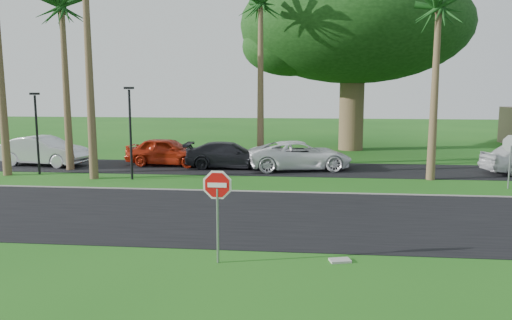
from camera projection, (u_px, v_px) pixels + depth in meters
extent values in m
plane|color=#195615|center=(219.00, 230.00, 16.24)|extent=(120.00, 120.00, 0.00)
cube|color=black|center=(229.00, 214.00, 18.21)|extent=(120.00, 8.00, 0.02)
cube|color=black|center=(258.00, 168.00, 28.54)|extent=(120.00, 5.00, 0.02)
cube|color=gray|center=(243.00, 191.00, 22.19)|extent=(120.00, 0.12, 0.06)
cylinder|color=gray|center=(218.00, 226.00, 13.09)|extent=(0.07, 0.07, 2.00)
cylinder|color=white|center=(217.00, 185.00, 12.94)|extent=(1.05, 0.02, 1.05)
cylinder|color=red|center=(217.00, 185.00, 12.94)|extent=(0.90, 0.02, 0.90)
cube|color=white|center=(217.00, 185.00, 12.94)|extent=(0.50, 0.02, 0.12)
cylinder|color=gray|center=(509.00, 167.00, 22.73)|extent=(0.07, 0.07, 2.00)
cylinder|color=white|center=(511.00, 143.00, 22.58)|extent=(1.05, 0.02, 1.05)
cylinder|color=red|center=(511.00, 143.00, 22.58)|extent=(0.90, 0.02, 0.90)
cube|color=white|center=(511.00, 143.00, 22.58)|extent=(0.50, 0.02, 0.12)
cone|color=brown|center=(0.00, 75.00, 25.68)|extent=(0.44, 0.44, 10.50)
cone|color=brown|center=(66.00, 89.00, 27.50)|extent=(0.44, 0.44, 9.00)
cone|color=brown|center=(89.00, 64.00, 24.60)|extent=(0.44, 0.44, 11.50)
cone|color=brown|center=(261.00, 85.00, 29.34)|extent=(0.44, 0.44, 9.50)
cone|color=brown|center=(435.00, 95.00, 24.54)|extent=(0.44, 0.44, 8.50)
cylinder|color=brown|center=(351.00, 109.00, 36.84)|extent=(1.80, 1.80, 6.00)
ellipsoid|color=black|center=(354.00, 26.00, 35.98)|extent=(16.50, 16.50, 8.25)
cylinder|color=black|center=(37.00, 135.00, 26.48)|extent=(0.12, 0.12, 4.20)
cube|color=black|center=(35.00, 94.00, 26.16)|extent=(0.45, 0.25, 0.12)
cylinder|color=black|center=(131.00, 135.00, 24.90)|extent=(0.12, 0.12, 4.50)
cube|color=black|center=(129.00, 88.00, 24.57)|extent=(0.45, 0.25, 0.12)
imported|color=silver|center=(44.00, 151.00, 29.54)|extent=(5.45, 2.60, 1.72)
imported|color=#AB230E|center=(167.00, 152.00, 29.56)|extent=(5.00, 2.41, 1.65)
imported|color=black|center=(230.00, 155.00, 28.60)|extent=(5.16, 2.21, 1.48)
imported|color=white|center=(300.00, 156.00, 28.06)|extent=(6.21, 3.84, 1.61)
cube|color=#9D9D96|center=(340.00, 260.00, 13.31)|extent=(0.62, 0.47, 0.06)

